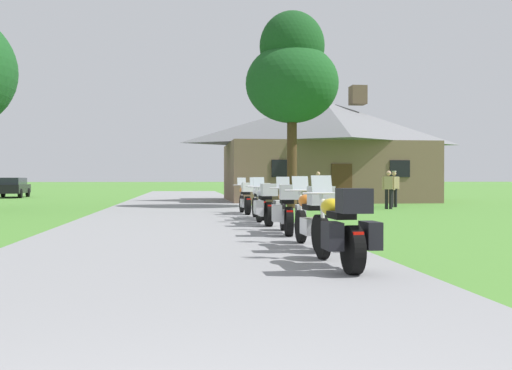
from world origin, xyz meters
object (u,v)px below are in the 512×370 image
motorcycle_orange_farthest_in_row (245,198)px  bystander_tan_shirt_near_lodge (394,187)px  bystander_tan_shirt_by_tree (389,188)px  parked_black_suv_far_left (11,187)px  tree_by_lodge_front (292,73)px  motorcycle_orange_second_in_row (312,217)px  motorcycle_silver_fourth_in_row (265,205)px  motorcycle_white_fifth_in_row (259,201)px  motorcycle_orange_third_in_row (287,210)px  bystander_tan_shirt_beside_signpost (318,187)px  motorcycle_yellow_nearest_to_camera (342,229)px

motorcycle_orange_farthest_in_row → bystander_tan_shirt_near_lodge: bystander_tan_shirt_near_lodge is taller
bystander_tan_shirt_near_lodge → bystander_tan_shirt_by_tree: size_ratio=1.01×
parked_black_suv_far_left → tree_by_lodge_front: bearing=-49.9°
motorcycle_orange_second_in_row → motorcycle_silver_fourth_in_row: 5.26m
bystander_tan_shirt_near_lodge → tree_by_lodge_front: tree_by_lodge_front is taller
motorcycle_orange_second_in_row → tree_by_lodge_front: (2.51, 15.20, 5.43)m
motorcycle_silver_fourth_in_row → bystander_tan_shirt_by_tree: (6.62, 8.60, 0.32)m
motorcycle_white_fifth_in_row → motorcycle_orange_second_in_row: bearing=-92.4°
motorcycle_orange_second_in_row → tree_by_lodge_front: 16.33m
motorcycle_orange_second_in_row → motorcycle_orange_third_in_row: bearing=88.1°
motorcycle_white_fifth_in_row → parked_black_suv_far_left: bearing=118.4°
motorcycle_silver_fourth_in_row → bystander_tan_shirt_beside_signpost: bearing=67.6°
motorcycle_orange_second_in_row → motorcycle_orange_farthest_in_row: (-0.11, 10.27, 0.00)m
motorcycle_orange_second_in_row → motorcycle_yellow_nearest_to_camera: bearing=-94.3°
motorcycle_orange_third_in_row → parked_black_suv_far_left: (-14.43, 29.51, 0.17)m
motorcycle_white_fifth_in_row → motorcycle_orange_farthest_in_row: (-0.16, 2.69, 0.00)m
motorcycle_orange_farthest_in_row → parked_black_suv_far_left: size_ratio=0.44×
motorcycle_white_fifth_in_row → motorcycle_orange_farthest_in_row: bearing=91.3°
bystander_tan_shirt_by_tree → motorcycle_white_fifth_in_row: bearing=-108.5°
motorcycle_yellow_nearest_to_camera → motorcycle_orange_second_in_row: bearing=85.3°
motorcycle_yellow_nearest_to_camera → motorcycle_orange_second_in_row: 2.37m
motorcycle_orange_farthest_in_row → bystander_tan_shirt_by_tree: bystander_tan_shirt_by_tree is taller
motorcycle_white_fifth_in_row → parked_black_suv_far_left: 28.50m
motorcycle_white_fifth_in_row → bystander_tan_shirt_beside_signpost: size_ratio=1.25×
motorcycle_yellow_nearest_to_camera → parked_black_suv_far_left: bearing=110.6°
bystander_tan_shirt_near_lodge → parked_black_suv_far_left: size_ratio=0.36×
tree_by_lodge_front → parked_black_suv_far_left: 24.52m
motorcycle_white_fifth_in_row → bystander_tan_shirt_near_lodge: (7.30, 7.84, 0.33)m
motorcycle_yellow_nearest_to_camera → parked_black_suv_far_left: (-14.30, 34.51, 0.17)m
motorcycle_white_fifth_in_row → motorcycle_orange_third_in_row: bearing=-92.3°
bystander_tan_shirt_beside_signpost → parked_black_suv_far_left: bearing=-28.3°
parked_black_suv_far_left → motorcycle_orange_third_in_row: bearing=-68.8°
motorcycle_yellow_nearest_to_camera → bystander_tan_shirt_beside_signpost: 20.05m
motorcycle_silver_fourth_in_row → motorcycle_white_fifth_in_row: (0.14, 2.32, 0.01)m
motorcycle_orange_second_in_row → bystander_tan_shirt_near_lodge: bearing=63.0°
motorcycle_white_fifth_in_row → bystander_tan_shirt_near_lodge: bearing=45.0°
motorcycle_white_fifth_in_row → motorcycle_silver_fourth_in_row: bearing=-95.5°
motorcycle_orange_farthest_in_row → tree_by_lodge_front: tree_by_lodge_front is taller
tree_by_lodge_front → motorcycle_silver_fourth_in_row: bearing=-104.7°
motorcycle_orange_second_in_row → tree_by_lodge_front: bearing=79.1°
parked_black_suv_far_left → bystander_tan_shirt_by_tree: bearing=-46.0°
tree_by_lodge_front → parked_black_suv_far_left: tree_by_lodge_front is taller
motorcycle_yellow_nearest_to_camera → bystander_tan_shirt_near_lodge: 19.29m
motorcycle_silver_fourth_in_row → motorcycle_orange_farthest_in_row: 5.02m
motorcycle_orange_third_in_row → bystander_tan_shirt_near_lodge: (7.33, 12.78, 0.34)m
motorcycle_orange_third_in_row → tree_by_lodge_front: (2.50, 12.57, 5.44)m
motorcycle_yellow_nearest_to_camera → bystander_tan_shirt_by_tree: bearing=65.8°
parked_black_suv_far_left → motorcycle_orange_farthest_in_row: bearing=-61.7°
motorcycle_orange_second_in_row → motorcycle_orange_third_in_row: (0.02, 2.63, -0.01)m
bystander_tan_shirt_beside_signpost → parked_black_suv_far_left: 23.85m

